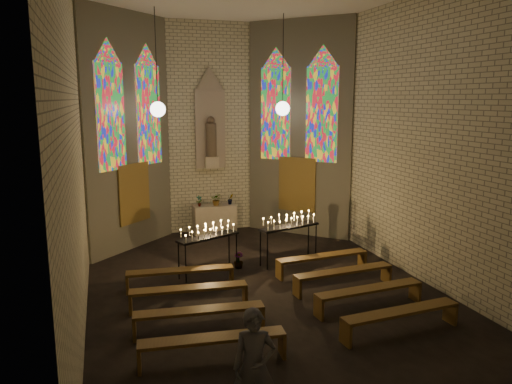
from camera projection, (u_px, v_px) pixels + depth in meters
floor at (265, 293)px, 11.73m from camera, size 12.00×12.00×0.00m
room at (229, 127)px, 14.20m from camera, size 8.22×12.43×7.00m
altar at (215, 220)px, 16.75m from camera, size 1.40×0.60×1.00m
flower_vase_left at (199, 201)px, 16.41m from camera, size 0.22×0.17×0.37m
flower_vase_center at (217, 199)px, 16.55m from camera, size 0.47×0.44×0.41m
flower_vase_right at (230, 199)px, 16.75m from camera, size 0.23×0.20×0.36m
aisle_flower_pot at (238, 260)px, 13.42m from camera, size 0.30×0.30×0.44m
votive_stand_left at (208, 233)px, 12.84m from camera, size 1.74×1.07×1.26m
votive_stand_right at (289, 223)px, 13.73m from camera, size 1.84×0.90×1.31m
pew_left_0 at (180, 273)px, 11.94m from camera, size 2.56×0.57×0.49m
pew_right_0 at (322, 258)px, 13.03m from camera, size 2.56×0.57×0.49m
pew_left_1 at (189, 291)px, 10.81m from camera, size 2.56×0.57×0.49m
pew_right_1 at (344, 273)px, 11.90m from camera, size 2.56×0.57×0.49m
pew_left_2 at (199, 313)px, 9.69m from camera, size 2.56×0.57×0.49m
pew_right_2 at (369, 292)px, 10.77m from camera, size 2.56×0.57×0.49m
pew_left_3 at (213, 342)px, 8.56m from camera, size 2.56×0.57×0.49m
pew_right_3 at (401, 314)px, 9.65m from camera, size 2.56×0.57×0.49m
visitor at (254, 367)px, 6.93m from camera, size 0.69×0.55×1.68m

